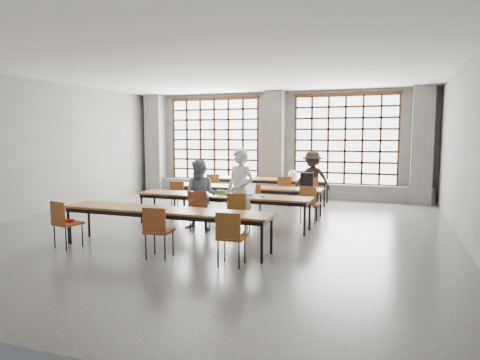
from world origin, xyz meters
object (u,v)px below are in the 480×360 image
Objects in this scene: chair_back_mid at (284,188)px; chair_back_right at (312,189)px; chair_near_right at (230,233)px; student_back at (312,179)px; backpack at (307,181)px; student_male at (240,192)px; desk_row_d at (165,212)px; chair_near_mid at (157,227)px; laptop_front at (247,192)px; mouse at (263,196)px; chair_mid_centre at (253,198)px; phone at (228,195)px; chair_back_left at (214,185)px; laptop_back at (307,177)px; chair_near_left at (64,220)px; desk_row_c at (222,198)px; desk_row_a at (263,180)px; green_box at (222,192)px; desk_row_b at (245,189)px; chair_front_left at (199,207)px; chair_front_right at (238,209)px; red_pouch at (68,221)px; plastic_bag at (292,175)px; chair_mid_left at (179,194)px; student_female at (201,195)px.

chair_back_right is at bearing -0.13° from chair_back_mid.
chair_near_right is 6.02m from student_back.
student_male is at bearing -121.94° from backpack.
student_male is at bearing 60.35° from desk_row_d.
chair_near_mid is 2.20× the size of backpack.
chair_back_right is 2.19× the size of laptop_front.
mouse reaches higher than desk_row_d.
phone is at bearing -100.74° from chair_mid_centre.
chair_back_left is 1.00× the size of chair_mid_centre.
chair_back_mid is at bearing -125.28° from laptop_back.
desk_row_c is at bearing 53.27° from chair_near_left.
desk_row_a is 2.85m from chair_mid_centre.
chair_near_right is (1.37, -6.51, -0.13)m from desk_row_a.
chair_back_left and chair_back_mid have the same top height.
chair_back_right is 3.45m from green_box.
chair_back_right is at bearing 87.07° from backpack.
laptop_front is (2.55, 2.81, 0.25)m from chair_near_left.
chair_back_left is at bearing 124.28° from laptop_front.
chair_front_left reaches higher than desk_row_b.
chair_back_mid and chair_near_mid have the same top height.
desk_row_a and desk_row_b have the same top height.
student_back is at bearing 72.16° from desk_row_d.
chair_front_left is at bearing -114.46° from chair_back_right.
chair_front_right is 1.00× the size of chair_near_right.
chair_back_mid is at bearing 65.46° from red_pouch.
chair_mid_centre is 3.75m from chair_near_mid.
laptop_front is at bearing -93.02° from plastic_bag.
chair_back_right and chair_near_mid have the same top height.
chair_mid_centre and chair_near_mid have the same top height.
red_pouch is (-3.57, -4.32, -0.43)m from backpack.
student_male is (-0.00, 0.13, 0.35)m from chair_front_right.
chair_mid_left is at bearing -91.79° from chair_back_left.
red_pouch is (-2.59, -2.12, -0.39)m from student_male.
laptop_back is 4.19× the size of mouse.
chair_front_left is at bearing 179.94° from chair_front_right.
chair_near_left is at bearing -95.99° from chair_mid_left.
laptop_back is (-0.26, 0.61, -0.01)m from student_back.
chair_front_right and chair_near_right have the same top height.
student_back is at bearing 65.45° from chair_mid_centre.
green_box is (1.96, 2.78, 0.24)m from chair_near_left.
student_female reaches higher than mouse.
chair_mid_centre is (-1.05, -2.16, 0.00)m from chair_back_right.
laptop_back reaches higher than desk_row_a.
desk_row_d is 1.82m from student_male.
green_box is (1.57, -0.94, 0.24)m from chair_mid_left.
desk_row_a is 1.53m from chair_back_left.
desk_row_b is 4.55× the size of chair_mid_centre.
chair_mid_centre is 3.81m from chair_near_right.
student_female is 3.82× the size of laptop_front.
chair_front_right reaches higher than green_box.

